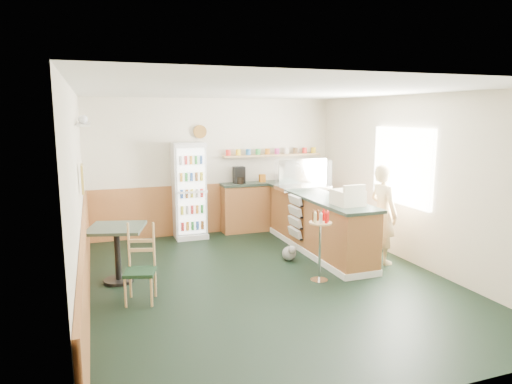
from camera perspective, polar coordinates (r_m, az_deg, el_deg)
name	(u,v)px	position (r m, az deg, el deg)	size (l,w,h in m)	color
ground	(268,281)	(6.76, 1.55, -11.02)	(6.00, 6.00, 0.00)	black
room_envelope	(238,172)	(6.99, -2.31, 2.57)	(5.04, 6.02, 2.72)	beige
service_counter	(318,226)	(8.10, 7.74, -4.18)	(0.68, 3.01, 1.01)	#A86636
back_counter	(273,203)	(9.54, 2.11, -1.40)	(2.24, 0.42, 1.69)	#A86636
drinks_fridge	(189,191)	(8.92, -8.33, 0.17)	(0.61, 0.53, 1.86)	silver
display_case	(303,175)	(8.50, 5.89, 2.18)	(0.97, 0.51, 0.55)	silver
cash_register	(348,198)	(7.14, 11.38, -0.69)	(0.40, 0.42, 0.23)	#ECE3C3
shopkeeper	(383,214)	(7.63, 15.60, -2.66)	(0.54, 0.39, 1.61)	tan
condiment_stand	(320,236)	(6.61, 8.03, -5.46)	(0.33, 0.33, 1.02)	silver
newspaper_rack	(295,217)	(8.07, 4.92, -3.14)	(0.09, 0.48, 0.75)	black
cafe_table	(117,243)	(6.83, -16.98, -6.14)	(0.92, 0.92, 0.82)	black
cafe_chair	(139,261)	(6.13, -14.42, -8.33)	(0.46, 0.46, 1.01)	black
dog_doorstop	(290,253)	(7.61, 4.22, -7.59)	(0.23, 0.30, 0.28)	gray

